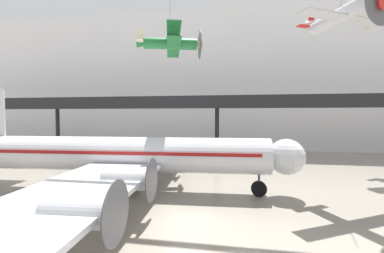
# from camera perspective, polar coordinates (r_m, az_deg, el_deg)

# --- Properties ---
(ground_plane) EXTENTS (260.00, 260.00, 0.00)m
(ground_plane) POSITION_cam_1_polar(r_m,az_deg,el_deg) (17.80, -1.34, -20.11)
(ground_plane) COLOR gray
(hangar_back_wall) EXTENTS (140.00, 3.00, 27.93)m
(hangar_back_wall) POSITION_cam_1_polar(r_m,az_deg,el_deg) (53.13, 6.32, 10.23)
(hangar_back_wall) COLOR white
(hangar_back_wall) RESTS_ON ground
(mezzanine_walkway) EXTENTS (110.00, 3.20, 10.02)m
(mezzanine_walkway) POSITION_cam_1_polar(r_m,az_deg,el_deg) (42.82, 5.50, 4.56)
(mezzanine_walkway) COLOR black
(mezzanine_walkway) RESTS_ON ground
(airliner_silver_main) EXTENTS (31.87, 36.05, 9.21)m
(airliner_silver_main) POSITION_cam_1_polar(r_m,az_deg,el_deg) (23.78, -15.37, -6.11)
(airliner_silver_main) COLOR silver
(airliner_silver_main) RESTS_ON ground
(suspended_plane_green_biplane) EXTENTS (7.27, 8.71, 10.20)m
(suspended_plane_green_biplane) POSITION_cam_1_polar(r_m,az_deg,el_deg) (29.16, -4.81, 17.95)
(suspended_plane_green_biplane) COLOR #1E6B33
(suspended_plane_silver_racer) EXTENTS (7.76, 6.96, 10.31)m
(suspended_plane_silver_racer) POSITION_cam_1_polar(r_m,az_deg,el_deg) (24.90, 30.13, 20.54)
(suspended_plane_silver_racer) COLOR silver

